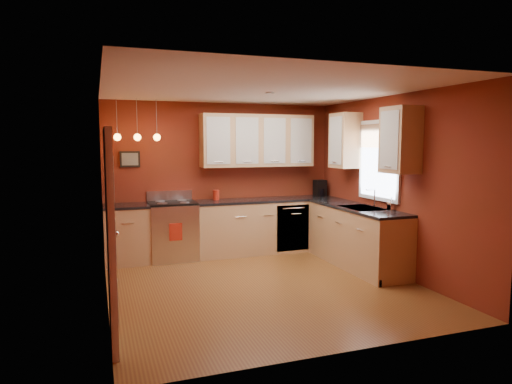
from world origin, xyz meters
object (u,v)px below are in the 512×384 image
object	(u,v)px
sink	(362,209)
red_canister	(216,195)
gas_range	(173,231)
coffee_maker	(320,189)
soap_pump	(391,204)

from	to	relation	value
sink	red_canister	size ratio (longest dim) A/B	4.12
gas_range	sink	world-z (taller)	sink
sink	coffee_maker	distance (m)	1.59
gas_range	soap_pump	xyz separation A→B (m)	(2.87, -1.87, 0.55)
soap_pump	coffee_maker	bearing A→B (deg)	94.23
red_canister	coffee_maker	xyz separation A→B (m)	(1.96, -0.06, 0.05)
red_canister	soap_pump	world-z (taller)	soap_pump
gas_range	red_canister	distance (m)	0.95
red_canister	gas_range	bearing A→B (deg)	-170.03
sink	soap_pump	world-z (taller)	sink
sink	soap_pump	xyz separation A→B (m)	(0.25, -0.37, 0.12)
sink	soap_pump	distance (m)	0.46
gas_range	red_canister	world-z (taller)	same
coffee_maker	gas_range	bearing A→B (deg)	176.86
sink	red_canister	bearing A→B (deg)	138.56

